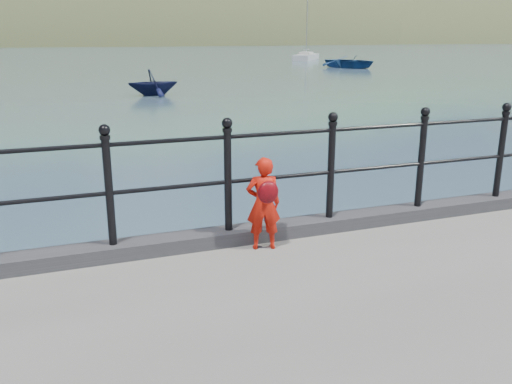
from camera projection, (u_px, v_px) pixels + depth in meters
name	position (u px, v px, depth m)	size (l,w,h in m)	color
ground	(175.00, 329.00, 6.02)	(600.00, 600.00, 0.00)	#2D4251
kerb	(173.00, 243.00, 5.59)	(60.00, 0.30, 0.15)	#28282B
railing	(170.00, 173.00, 5.38)	(18.11, 0.11, 1.20)	black
far_shore	(148.00, 95.00, 240.69)	(830.00, 200.00, 156.00)	#333A21
child	(264.00, 203.00, 5.52)	(0.40, 0.34, 0.97)	red
launch_blue	(351.00, 62.00, 53.26)	(4.07, 5.70, 1.18)	navy
launch_navy	(153.00, 83.00, 28.90)	(2.27, 2.63, 1.38)	black
sailboat_far	(306.00, 57.00, 70.41)	(6.04, 7.01, 10.31)	beige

